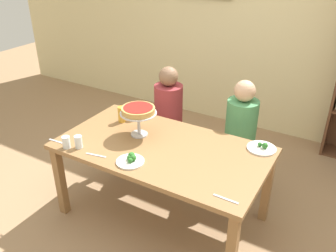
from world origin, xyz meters
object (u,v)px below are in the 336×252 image
(diner_far_right, at_px, (239,143))
(cutlery_fork_near, at_px, (96,155))
(diner_far_left, at_px, (168,125))
(water_glass_clear_spare, at_px, (66,142))
(deep_dish_pizza_stand, at_px, (138,112))
(salad_plate_near_diner, at_px, (131,160))
(water_glass_clear_near, at_px, (78,142))
(dining_table, at_px, (162,155))
(beer_glass_amber_tall, at_px, (122,114))
(cutlery_knife_near, at_px, (226,199))
(cutlery_fork_far, at_px, (57,142))
(water_glass_clear_far, at_px, (134,115))
(salad_plate_far_diner, at_px, (262,148))

(diner_far_right, bearing_deg, cutlery_fork_near, -34.24)
(diner_far_left, relative_size, water_glass_clear_spare, 11.03)
(diner_far_right, bearing_deg, deep_dish_pizza_stand, -44.09)
(salad_plate_near_diner, relative_size, water_glass_clear_near, 2.04)
(diner_far_left, xyz_separation_m, deep_dish_pizza_stand, (0.11, -0.70, 0.47))
(dining_table, bearing_deg, deep_dish_pizza_stand, 165.29)
(deep_dish_pizza_stand, distance_m, cutlery_fork_near, 0.52)
(dining_table, height_order, diner_far_right, diner_far_right)
(beer_glass_amber_tall, bearing_deg, diner_far_right, 30.92)
(water_glass_clear_spare, bearing_deg, cutlery_knife_near, 1.99)
(salad_plate_near_diner, xyz_separation_m, cutlery_knife_near, (0.81, -0.05, -0.02))
(salad_plate_near_diner, relative_size, cutlery_fork_far, 1.23)
(water_glass_clear_near, relative_size, cutlery_fork_near, 0.61)
(water_glass_clear_near, bearing_deg, cutlery_fork_near, -6.86)
(dining_table, xyz_separation_m, salad_plate_near_diner, (-0.09, -0.32, 0.10))
(diner_far_left, relative_size, water_glass_clear_near, 10.55)
(salad_plate_near_diner, height_order, water_glass_clear_near, water_glass_clear_near)
(cutlery_fork_near, height_order, cutlery_knife_near, same)
(dining_table, xyz_separation_m, cutlery_knife_near, (0.72, -0.37, 0.08))
(diner_far_right, height_order, deep_dish_pizza_stand, diner_far_right)
(deep_dish_pizza_stand, xyz_separation_m, water_glass_clear_far, (-0.21, 0.23, -0.17))
(salad_plate_far_diner, xyz_separation_m, water_glass_clear_far, (-1.23, -0.08, 0.04))
(water_glass_clear_far, xyz_separation_m, water_glass_clear_spare, (-0.18, -0.72, 0.00))
(water_glass_clear_spare, height_order, cutlery_knife_near, water_glass_clear_spare)
(water_glass_clear_spare, bearing_deg, cutlery_fork_near, 5.72)
(deep_dish_pizza_stand, bearing_deg, cutlery_fork_near, -103.09)
(water_glass_clear_spare, bearing_deg, deep_dish_pizza_stand, 51.09)
(cutlery_knife_near, bearing_deg, water_glass_clear_spare, -176.48)
(beer_glass_amber_tall, bearing_deg, water_glass_clear_far, 54.03)
(dining_table, xyz_separation_m, deep_dish_pizza_stand, (-0.28, 0.07, 0.31))
(water_glass_clear_near, relative_size, water_glass_clear_spare, 1.05)
(deep_dish_pizza_stand, bearing_deg, dining_table, -14.71)
(deep_dish_pizza_stand, xyz_separation_m, water_glass_clear_spare, (-0.39, -0.49, -0.17))
(diner_far_right, bearing_deg, cutlery_knife_near, 14.93)
(dining_table, xyz_separation_m, cutlery_fork_far, (-0.82, -0.39, 0.08))
(diner_far_right, xyz_separation_m, salad_plate_far_diner, (0.32, -0.40, 0.26))
(beer_glass_amber_tall, distance_m, cutlery_fork_far, 0.64)
(diner_far_right, distance_m, cutlery_fork_far, 1.72)
(beer_glass_amber_tall, distance_m, water_glass_clear_far, 0.13)
(salad_plate_far_diner, distance_m, water_glass_clear_near, 1.52)
(water_glass_clear_near, distance_m, cutlery_fork_near, 0.21)
(salad_plate_far_diner, relative_size, water_glass_clear_far, 2.41)
(deep_dish_pizza_stand, bearing_deg, diner_far_left, 98.68)
(salad_plate_near_diner, bearing_deg, beer_glass_amber_tall, 132.40)
(water_glass_clear_near, height_order, water_glass_clear_far, water_glass_clear_near)
(salad_plate_near_diner, xyz_separation_m, water_glass_clear_spare, (-0.59, -0.09, 0.03))
(diner_far_right, bearing_deg, beer_glass_amber_tall, -59.08)
(dining_table, height_order, diner_far_left, diner_far_left)
(beer_glass_amber_tall, relative_size, cutlery_fork_far, 0.85)
(dining_table, bearing_deg, salad_plate_far_diner, 27.69)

